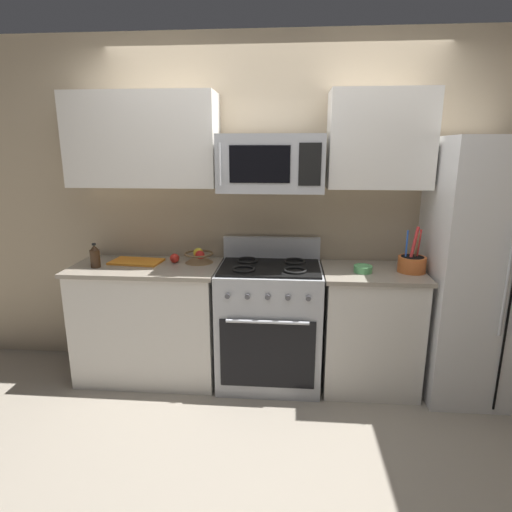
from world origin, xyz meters
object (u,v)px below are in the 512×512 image
(fruit_basket, at_px, (199,257))
(microwave, at_px, (271,163))
(cutting_board, at_px, (136,262))
(utensil_crock, at_px, (412,263))
(bottle_soy, at_px, (95,256))
(range_oven, at_px, (269,323))
(prep_bowl, at_px, (363,269))
(apple_loose, at_px, (175,258))
(refrigerator, at_px, (489,272))

(fruit_basket, bearing_deg, microwave, -9.47)
(fruit_basket, xyz_separation_m, cutting_board, (-0.48, -0.05, -0.04))
(utensil_crock, bearing_deg, bottle_soy, -178.39)
(utensil_crock, bearing_deg, fruit_basket, 175.16)
(cutting_board, bearing_deg, range_oven, -3.96)
(microwave, height_order, prep_bowl, microwave)
(range_oven, relative_size, utensil_crock, 3.33)
(microwave, bearing_deg, bottle_soy, -175.36)
(apple_loose, bearing_deg, refrigerator, -2.71)
(refrigerator, relative_size, apple_loose, 25.45)
(refrigerator, height_order, prep_bowl, refrigerator)
(microwave, relative_size, prep_bowl, 5.50)
(refrigerator, bearing_deg, bottle_soy, -178.74)
(prep_bowl, bearing_deg, fruit_basket, 171.94)
(apple_loose, relative_size, cutting_board, 0.19)
(range_oven, distance_m, bottle_soy, 1.40)
(microwave, bearing_deg, range_oven, -89.94)
(fruit_basket, height_order, bottle_soy, bottle_soy)
(refrigerator, distance_m, cutting_board, 2.59)
(cutting_board, xyz_separation_m, prep_bowl, (1.70, -0.13, 0.02))
(utensil_crock, distance_m, cutting_board, 2.05)
(refrigerator, height_order, bottle_soy, refrigerator)
(refrigerator, bearing_deg, prep_bowl, -177.53)
(fruit_basket, relative_size, bottle_soy, 1.23)
(fruit_basket, relative_size, cutting_board, 0.58)
(refrigerator, distance_m, utensil_crock, 0.53)
(prep_bowl, bearing_deg, microwave, 173.13)
(apple_loose, bearing_deg, bottle_soy, -162.78)
(cutting_board, bearing_deg, utensil_crock, -2.43)
(refrigerator, height_order, utensil_crock, refrigerator)
(range_oven, xyz_separation_m, fruit_basket, (-0.56, 0.12, 0.48))
(microwave, distance_m, cutting_board, 1.28)
(range_oven, bearing_deg, refrigerator, -0.64)
(utensil_crock, bearing_deg, refrigerator, -0.22)
(bottle_soy, bearing_deg, apple_loose, 17.22)
(refrigerator, distance_m, prep_bowl, 0.88)
(fruit_basket, distance_m, prep_bowl, 1.23)
(range_oven, distance_m, utensil_crock, 1.13)
(range_oven, relative_size, cutting_board, 2.83)
(range_oven, xyz_separation_m, microwave, (-0.00, 0.03, 1.19))
(range_oven, xyz_separation_m, bottle_soy, (-1.29, -0.08, 0.52))
(bottle_soy, bearing_deg, range_oven, 3.53)
(utensil_crock, distance_m, prep_bowl, 0.35)
(cutting_board, bearing_deg, refrigerator, -1.98)
(bottle_soy, bearing_deg, microwave, 4.64)
(prep_bowl, bearing_deg, range_oven, 175.26)
(apple_loose, xyz_separation_m, prep_bowl, (1.41, -0.15, -0.01))
(microwave, height_order, bottle_soy, microwave)
(range_oven, bearing_deg, apple_loose, 172.99)
(microwave, xyz_separation_m, bottle_soy, (-1.29, -0.10, -0.67))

